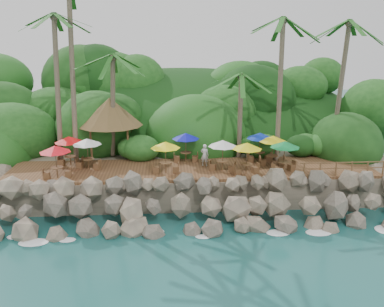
{
  "coord_description": "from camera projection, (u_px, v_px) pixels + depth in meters",
  "views": [
    {
      "loc": [
        -1.8,
        -21.42,
        11.22
      ],
      "look_at": [
        0.0,
        6.0,
        3.4
      ],
      "focal_mm": 37.53,
      "sensor_mm": 36.0,
      "label": 1
    }
  ],
  "objects": [
    {
      "name": "palapa",
      "position": [
        110.0,
        112.0,
        31.35
      ],
      "size": [
        5.04,
        5.04,
        4.6
      ],
      "color": "brown",
      "rests_on": "ground"
    },
    {
      "name": "foam_line",
      "position": [
        198.0,
        233.0,
        24.03
      ],
      "size": [
        25.2,
        0.8,
        0.06
      ],
      "color": "white",
      "rests_on": "ground"
    },
    {
      "name": "land_base",
      "position": [
        185.0,
        149.0,
        38.82
      ],
      "size": [
        32.0,
        25.2,
        2.1
      ],
      "primitive_type": "cube",
      "color": "gray",
      "rests_on": "ground"
    },
    {
      "name": "jungle_hill",
      "position": [
        182.0,
        140.0,
        46.3
      ],
      "size": [
        44.8,
        28.0,
        15.4
      ],
      "primitive_type": "ellipsoid",
      "color": "#143811",
      "rests_on": "ground"
    },
    {
      "name": "waiter",
      "position": [
        205.0,
        155.0,
        29.22
      ],
      "size": [
        0.7,
        0.58,
        1.63
      ],
      "primitive_type": "imported",
      "rotation": [
        0.0,
        0.0,
        2.77
      ],
      "color": "silver",
      "rests_on": "terrace"
    },
    {
      "name": "terrace",
      "position": [
        192.0,
        169.0,
        28.9
      ],
      "size": [
        26.0,
        5.0,
        0.2
      ],
      "primitive_type": "cube",
      "color": "brown",
      "rests_on": "land_base"
    },
    {
      "name": "seawall",
      "position": [
        196.0,
        205.0,
        25.35
      ],
      "size": [
        29.0,
        4.0,
        2.3
      ],
      "primitive_type": null,
      "color": "gray",
      "rests_on": "ground"
    },
    {
      "name": "palms",
      "position": [
        186.0,
        27.0,
        28.75
      ],
      "size": [
        27.39,
        7.42,
        14.44
      ],
      "color": "brown",
      "rests_on": "ground"
    },
    {
      "name": "railing",
      "position": [
        352.0,
        167.0,
        27.13
      ],
      "size": [
        7.2,
        0.1,
        1.0
      ],
      "color": "brown",
      "rests_on": "terrace"
    },
    {
      "name": "ground",
      "position": [
        199.0,
        236.0,
        23.75
      ],
      "size": [
        140.0,
        140.0,
        0.0
      ],
      "primitive_type": "plane",
      "color": "#19514F",
      "rests_on": "ground"
    },
    {
      "name": "jungle_foliage",
      "position": [
        186.0,
        162.0,
        38.14
      ],
      "size": [
        44.0,
        16.0,
        12.0
      ],
      "primitive_type": null,
      "color": "#143811",
      "rests_on": "ground"
    },
    {
      "name": "dining_clusters",
      "position": [
        186.0,
        144.0,
        28.22
      ],
      "size": [
        17.5,
        5.21,
        2.23
      ],
      "color": "brown",
      "rests_on": "terrace"
    }
  ]
}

